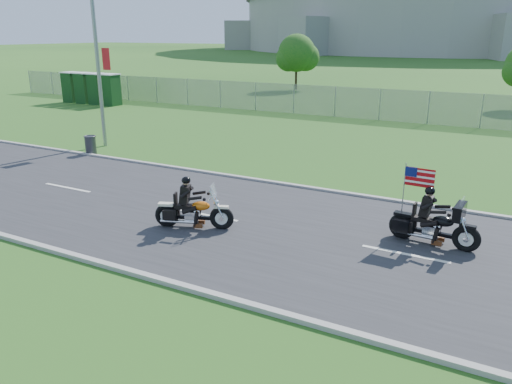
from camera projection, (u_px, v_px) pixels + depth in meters
The scene contains 14 objects.
ground at pixel (265, 228), 14.41m from camera, with size 420.00×420.00×0.00m, color #1E4515.
road at pixel (265, 227), 14.41m from camera, with size 120.00×8.00×0.04m, color #28282B.
curb_north at pixel (316, 189), 17.80m from camera, with size 120.00×0.18×0.12m, color #9E9B93.
curb_south at pixel (181, 286), 11.00m from camera, with size 120.00×0.18×0.12m, color #9E9B93.
fence at pixel (335, 102), 33.15m from camera, with size 60.00×0.03×2.00m, color gray.
streetlight at pixel (98, 27), 23.29m from camera, with size 0.90×2.46×10.00m.
porta_toilet_a at pixel (111, 90), 38.22m from camera, with size 1.10×1.10×2.30m, color #123A15.
porta_toilet_b at pixel (97, 89), 38.84m from camera, with size 1.10×1.10×2.30m, color #123A15.
porta_toilet_c at pixel (84, 89), 39.47m from camera, with size 1.10×1.10×2.30m, color #123A15.
porta_toilet_d at pixel (72, 88), 40.10m from camera, with size 1.10×1.10×2.30m, color #123A15.
tree_fence_mid at pixel (297, 55), 48.26m from camera, with size 3.96×3.69×5.30m.
motorcycle_lead at pixel (193, 212), 14.22m from camera, with size 2.22×1.10×1.56m.
motorcycle_follow at pixel (434, 226), 13.08m from camera, with size 2.38×0.79×1.98m.
trash_can at pixel (91, 145), 22.93m from camera, with size 0.49×0.49×0.85m, color #36353A.
Camera 1 is at (6.10, -11.94, 5.39)m, focal length 35.00 mm.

